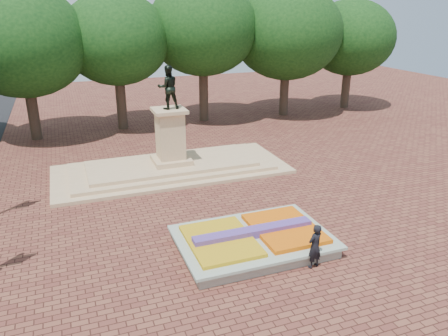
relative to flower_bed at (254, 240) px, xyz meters
name	(u,v)px	position (x,y,z in m)	size (l,w,h in m)	color
ground	(215,230)	(-1.03, 2.00, -0.38)	(90.00, 90.00, 0.00)	brown
flower_bed	(254,240)	(0.00, 0.00, 0.00)	(6.30, 4.30, 0.91)	gray
monument	(171,158)	(-1.03, 10.00, 0.50)	(14.00, 6.00, 6.40)	tan
tree_row_back	(166,45)	(1.31, 20.00, 6.29)	(44.80, 8.80, 10.43)	#34251C
pedestrian	(315,246)	(1.59, -2.12, 0.53)	(0.66, 0.44, 1.82)	black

